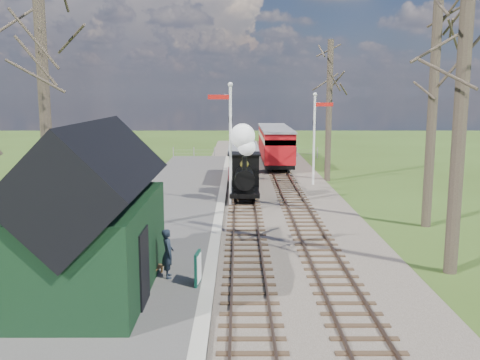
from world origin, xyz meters
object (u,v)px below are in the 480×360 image
Objects in this scene: semaphore_near at (229,135)px; semaphore_far at (315,132)px; red_carriage_b at (273,141)px; locomotive at (244,167)px; red_carriage_a at (278,148)px; coach at (243,161)px; sign_board at (198,268)px; station_shed at (95,219)px; bench at (146,266)px; person at (168,253)px.

semaphore_near is 7.91m from semaphore_far.
semaphore_far reaches higher than red_carriage_b.
red_carriage_a is (2.61, 11.65, -0.22)m from locomotive.
coach reaches higher than sign_board.
semaphore_near reaches higher than station_shed.
coach is 11.40m from red_carriage_b.
station_shed is at bearing -139.59° from bench.
sign_board is (-5.86, -17.57, -2.66)m from semaphore_far.
person is at bearing -111.88° from semaphore_far.
coach is 18.68m from bench.
sign_board is (-0.72, -11.57, -2.93)m from semaphore_near.
station_shed is 2.51m from person.
bench is (-3.10, -18.40, -0.82)m from coach.
coach is at bearing 85.52° from sign_board.
semaphore_far is 4.17× the size of bench.
coach is 1.13× the size of red_carriage_a.
bench is at bearing -100.93° from red_carriage_b.
semaphore_near is at bearing 78.02° from bench.
bench is (-5.70, -29.50, -1.09)m from red_carriage_b.
semaphore_near is 13.59m from red_carriage_a.
semaphore_far is at bearing 71.54° from sign_board.
coach is at bearing -103.19° from red_carriage_b.
coach is 4.27× the size of person.
semaphore_far reaches higher than bench.
coach is 18.54m from person.
sign_board is at bearing -108.46° from semaphore_far.
red_carriage_b is 5.80× the size of sign_board.
bench is at bearing -104.04° from locomotive.
red_carriage_b is (-1.77, 12.52, -1.71)m from semaphore_far.
semaphore_near reaches higher than red_carriage_b.
locomotive is at bearing 83.48° from sign_board.
semaphore_near reaches higher than sign_board.
semaphore_near is 2.35m from locomotive.
coach is at bearing 84.08° from semaphore_near.
sign_board is 1.72m from bench.
red_carriage_b is (0.00, 5.50, 0.00)m from red_carriage_a.
station_shed is 19.91m from coach.
red_carriage_a is 1.00× the size of red_carriage_b.
locomotive is (4.29, 13.37, -0.40)m from station_shed.
red_carriage_a is 24.51m from person.
locomotive is 2.92× the size of bench.
locomotive reaches higher than red_carriage_a.
station_shed is at bearing -105.41° from red_carriage_a.
semaphore_near is 7.79m from coach.
semaphore_far reaches higher than sign_board.
bench is (-5.70, -24.00, -1.09)m from red_carriage_a.
red_carriage_a is 4.14× the size of bench.
person is (-0.95, 0.61, 0.26)m from sign_board.
station_shed is at bearing -106.38° from semaphore_near.
station_shed is 12.58m from semaphore_near.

